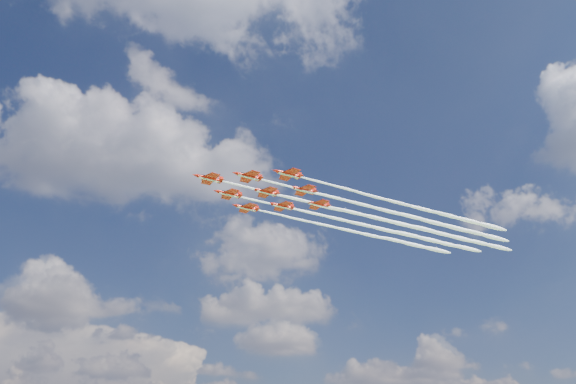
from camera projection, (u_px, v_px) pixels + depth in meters
jet_lead at (347, 211)px, 184.89m from camera, size 98.51×36.72×2.38m
jet_row2_port at (382, 209)px, 183.63m from camera, size 98.51×36.72×2.38m
jet_row2_starb at (357, 223)px, 194.49m from camera, size 98.51×36.72×2.38m
jet_row3_port at (418, 208)px, 182.37m from camera, size 98.51×36.72×2.38m
jet_row3_centre at (391, 222)px, 193.23m from camera, size 98.51×36.72×2.38m
jet_row3_starb at (367, 234)px, 204.08m from camera, size 98.51×36.72×2.38m
jet_row4_port at (426, 220)px, 191.97m from camera, size 98.51×36.72×2.38m
jet_row4_starb at (399, 233)px, 202.82m from camera, size 98.51×36.72×2.38m
jet_tail at (432, 232)px, 201.56m from camera, size 98.51×36.72×2.38m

